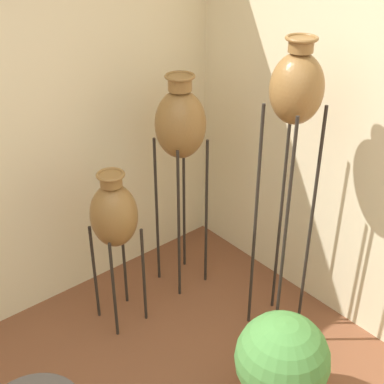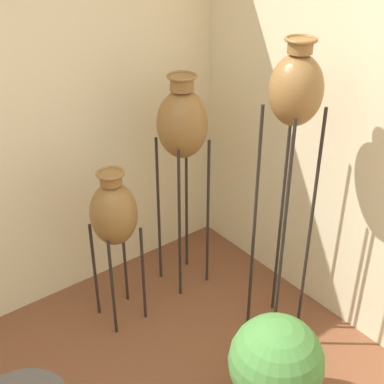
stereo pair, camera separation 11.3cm
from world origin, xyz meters
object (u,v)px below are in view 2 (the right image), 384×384
(vase_stand_tall, at_px, (295,99))
(vase_stand_short, at_px, (114,214))
(potted_plant, at_px, (275,366))
(vase_stand_medium, at_px, (182,126))

(vase_stand_tall, distance_m, vase_stand_short, 1.29)
(vase_stand_short, relative_size, potted_plant, 1.70)
(vase_stand_tall, relative_size, potted_plant, 2.93)
(vase_stand_short, bearing_deg, vase_stand_tall, -43.04)
(vase_stand_medium, height_order, potted_plant, vase_stand_medium)
(vase_stand_tall, bearing_deg, potted_plant, -136.10)
(vase_stand_medium, distance_m, potted_plant, 1.56)
(vase_stand_short, bearing_deg, vase_stand_medium, 5.65)
(vase_stand_tall, relative_size, vase_stand_short, 1.72)
(potted_plant, bearing_deg, vase_stand_short, 101.70)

